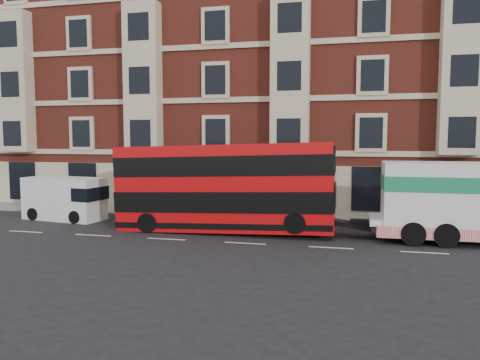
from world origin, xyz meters
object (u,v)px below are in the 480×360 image
object	(u,v)px
tow_truck	(472,201)
box_van	(64,199)
double_decker_bus	(224,186)
pedestrian	(156,199)

from	to	relation	value
tow_truck	box_van	size ratio (longest dim) A/B	1.77
double_decker_bus	tow_truck	world-z (taller)	double_decker_bus
tow_truck	pedestrian	distance (m)	18.59
tow_truck	box_van	world-z (taller)	tow_truck
tow_truck	box_van	xyz separation A→B (m)	(-22.62, 1.47, -0.76)
double_decker_bus	box_van	xyz separation A→B (m)	(-10.56, 1.47, -1.19)
box_van	pedestrian	distance (m)	5.67
double_decker_bus	tow_truck	distance (m)	12.07
box_van	tow_truck	bearing A→B (deg)	4.47
box_van	pedestrian	world-z (taller)	box_van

